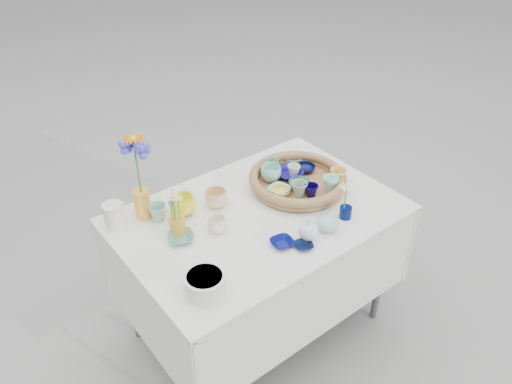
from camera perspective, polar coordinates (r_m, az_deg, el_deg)
ground at (r=2.80m, az=0.26°, el=-14.98°), size 80.00×80.00×0.00m
display_table at (r=2.80m, az=0.26°, el=-14.98°), size 1.26×0.86×0.77m
wicker_tray at (r=2.43m, az=4.76°, el=1.34°), size 0.47×0.47×0.08m
tray_ceramic_0 at (r=2.49m, az=3.74°, el=2.18°), size 0.16×0.16×0.03m
tray_ceramic_1 at (r=2.54m, az=5.68°, el=2.69°), size 0.10×0.10×0.03m
tray_ceramic_2 at (r=2.46m, az=9.35°, el=1.78°), size 0.11×0.11×0.08m
tray_ceramic_3 at (r=2.41m, az=5.01°, el=0.87°), size 0.13×0.13×0.03m
tray_ceramic_4 at (r=2.35m, az=4.97°, el=0.34°), size 0.08×0.08×0.07m
tray_ceramic_5 at (r=2.38m, az=2.67°, el=0.25°), size 0.12×0.12×0.02m
tray_ceramic_6 at (r=2.44m, az=1.72°, el=2.15°), size 0.13×0.13×0.08m
tray_ceramic_7 at (r=2.49m, az=4.34°, el=2.44°), size 0.08×0.08×0.06m
tray_ceramic_8 at (r=2.62m, az=4.18°, el=3.77°), size 0.10×0.10×0.03m
tray_ceramic_9 at (r=2.35m, az=6.33°, el=0.16°), size 0.08×0.08×0.06m
tray_ceramic_10 at (r=2.36m, az=2.87°, el=0.03°), size 0.10×0.10×0.03m
tray_ceramic_11 at (r=2.40m, az=8.51°, el=0.92°), size 0.10×0.10×0.07m
tray_ceramic_12 at (r=2.52m, az=1.79°, el=3.00°), size 0.07×0.07×0.07m
loose_ceramic_0 at (r=2.27m, az=-8.38°, el=-1.51°), size 0.14×0.14×0.09m
loose_ceramic_1 at (r=2.30m, az=-4.57°, el=-0.74°), size 0.13×0.13×0.08m
loose_ceramic_2 at (r=2.14m, az=-8.59°, el=-5.18°), size 0.14×0.14×0.03m
loose_ceramic_3 at (r=2.16m, az=-4.45°, el=-3.74°), size 0.09×0.09×0.07m
loose_ceramic_4 at (r=2.10m, az=3.00°, el=-5.83°), size 0.11×0.11×0.02m
loose_ceramic_5 at (r=2.26m, az=-11.13°, el=-2.30°), size 0.10×0.10×0.08m
loose_ceramic_6 at (r=2.09m, az=5.47°, el=-6.12°), size 0.10×0.10×0.02m
fluted_bowl at (r=1.88m, az=-5.85°, el=-10.43°), size 0.18×0.18×0.08m
bud_vase_paleblue at (r=2.10m, az=6.06°, el=-3.94°), size 0.11×0.11×0.13m
bud_vase_seafoam at (r=2.17m, az=8.18°, el=-3.15°), size 0.10×0.10×0.10m
bud_vase_cobalt at (r=2.27m, az=10.20°, el=-2.29°), size 0.06×0.06×0.06m
single_daisy at (r=2.21m, az=10.18°, el=-0.67°), size 0.10×0.10×0.14m
tall_vase_yellow at (r=2.27m, az=-12.85°, el=-1.33°), size 0.08×0.08×0.14m
gerbera at (r=2.17m, az=-13.43°, el=3.01°), size 0.11×0.11×0.27m
hydrangea at (r=2.17m, az=-13.37°, el=2.37°), size 0.11×0.11×0.30m
white_pitcher at (r=2.25m, az=-15.93°, el=-2.60°), size 0.14×0.12×0.12m
daisy_cup at (r=2.17m, az=-8.95°, el=-3.74°), size 0.09×0.09×0.08m
daisy_posy at (r=2.10m, az=-9.24°, el=-1.44°), size 0.08×0.08×0.14m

